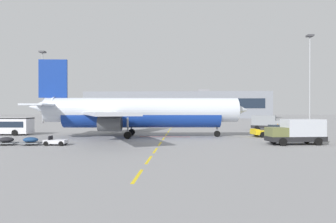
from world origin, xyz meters
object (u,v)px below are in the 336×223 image
Objects in this scene: ground_power_truck at (297,131)px; ground_crew_worker at (287,133)px; pushback_tug at (273,131)px; baggage_train at (19,141)px; apron_light_mast_far at (310,69)px; fuel_service_truck at (268,122)px; airliner_foreground at (139,112)px; airliner_mid_left at (174,113)px; apron_light_mast_near at (43,78)px.

ground_power_truck is 6.48m from ground_crew_worker.
ground_power_truck is (-0.15, -10.18, 0.74)m from pushback_tug.
baggage_train is 6.78× the size of ground_crew_worker.
baggage_train is 77.57m from apron_light_mast_far.
pushback_tug is 15.15m from fuel_service_truck.
fuel_service_truck reaches higher than ground_crew_worker.
fuel_service_truck is 25.17m from ground_power_truck.
airliner_foreground is at bearing -137.67° from apron_light_mast_far.
airliner_foreground is at bearing 40.44° from baggage_train.
baggage_train is (-34.34, -12.75, -0.37)m from pushback_tug.
airliner_foreground reaches higher than airliner_mid_left.
ground_power_truck reaches higher than baggage_train.
apron_light_mast_near is 82.11m from apron_light_mast_far.
apron_light_mast_far reaches higher than airliner_foreground.
airliner_mid_left is 87.96m from baggage_train.
fuel_service_truck is at bearing 81.74° from ground_power_truck.
baggage_train is at bearing -175.71° from ground_power_truck.
fuel_service_truck is at bearing 81.91° from ground_crew_worker.
baggage_train is 0.50× the size of apron_light_mast_near.
pushback_tug reaches higher than ground_crew_worker.
apron_light_mast_near is at bearing 142.21° from ground_crew_worker.
baggage_train is (-12.99, -11.07, -3.42)m from airliner_foreground.
apron_light_mast_near is 0.89× the size of apron_light_mast_far.
fuel_service_truck is (21.68, -58.97, -1.39)m from airliner_mid_left.
pushback_tug reaches higher than baggage_train.
pushback_tug is 75.94m from airliner_mid_left.
airliner_foreground is at bearing 174.50° from ground_crew_worker.
fuel_service_truck is at bearing -128.84° from apron_light_mast_far.
airliner_mid_left is at bearing 138.58° from apron_light_mast_far.
airliner_mid_left is 2.07× the size of baggage_train.
fuel_service_truck reaches higher than baggage_train.
apron_light_mast_far is (22.37, 48.20, 14.42)m from ground_power_truck.
pushback_tug is 0.24× the size of apron_light_mast_far.
apron_light_mast_far is at bearing 59.70° from pushback_tug.
ground_crew_worker is at bearing -37.79° from apron_light_mast_near.
airliner_foreground is at bearing -175.51° from pushback_tug.
airliner_foreground is 21.64m from pushback_tug.
apron_light_mast_near is at bearing 130.56° from airliner_foreground.
baggage_train is (-37.80, -27.47, -1.11)m from fuel_service_truck.
airliner_mid_left is at bearing 79.43° from baggage_train.
apron_light_mast_far is at bearing 41.91° from baggage_train.
apron_light_mast_near reaches higher than pushback_tug.
airliner_foreground is 22.48m from ground_crew_worker.
baggage_train is 36.29m from ground_crew_worker.
pushback_tug is at bearing -35.85° from apron_light_mast_near.
apron_light_mast_near reaches higher than ground_power_truck.
fuel_service_truck is at bearing 33.47° from airliner_foreground.
apron_light_mast_near reaches higher than airliner_foreground.
apron_light_mast_far is at bearing 65.10° from ground_power_truck.
ground_power_truck is 4.25× the size of ground_crew_worker.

